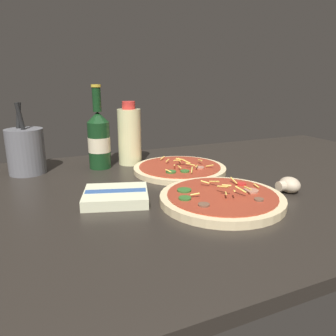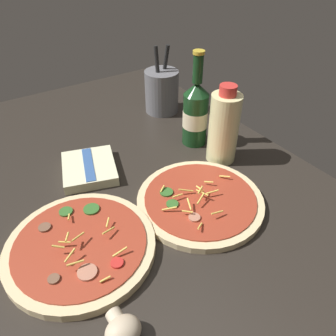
{
  "view_description": "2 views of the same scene",
  "coord_description": "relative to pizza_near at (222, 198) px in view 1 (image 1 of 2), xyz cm",
  "views": [
    {
      "loc": [
        -44.25,
        -72.48,
        30.14
      ],
      "look_at": [
        -8.74,
        7.54,
        5.55
      ],
      "focal_mm": 35.0,
      "sensor_mm": 36.0,
      "label": 1
    },
    {
      "loc": [
        37.17,
        -22.49,
        52.44
      ],
      "look_at": [
        -8.36,
        7.73,
        10.72
      ],
      "focal_mm": 35.0,
      "sensor_mm": 36.0,
      "label": 2
    }
  ],
  "objects": [
    {
      "name": "counter_slab",
      "position": [
        5.07,
        14.1,
        -2.29
      ],
      "size": [
        160.0,
        90.0,
        2.5
      ],
      "color": "#28231E",
      "rests_on": "ground"
    },
    {
      "name": "pizza_near",
      "position": [
        0.0,
        0.0,
        0.0
      ],
      "size": [
        28.07,
        28.07,
        4.96
      ],
      "color": "beige",
      "rests_on": "counter_slab"
    },
    {
      "name": "pizza_far",
      "position": [
        2.33,
        26.46,
        -0.16
      ],
      "size": [
        27.61,
        27.61,
        4.09
      ],
      "color": "beige",
      "rests_on": "counter_slab"
    },
    {
      "name": "beer_bottle",
      "position": [
        -18.44,
        40.62,
        8.07
      ],
      "size": [
        6.76,
        6.76,
        25.35
      ],
      "color": "#143819",
      "rests_on": "counter_slab"
    },
    {
      "name": "oil_bottle",
      "position": [
        -8.34,
        41.59,
        8.2
      ],
      "size": [
        7.43,
        7.43,
        20.11
      ],
      "color": "beige",
      "rests_on": "counter_slab"
    },
    {
      "name": "mushroom_left",
      "position": [
        18.75,
        -0.86,
        0.9
      ],
      "size": [
        5.84,
        5.56,
        3.89
      ],
      "color": "beige",
      "rests_on": "counter_slab"
    },
    {
      "name": "utensil_crock",
      "position": [
        -39.34,
        43.38,
        5.71
      ],
      "size": [
        10.56,
        10.56,
        20.73
      ],
      "color": "slate",
      "rests_on": "counter_slab"
    },
    {
      "name": "dish_towel",
      "position": [
        -21.56,
        10.74,
        0.17
      ],
      "size": [
        17.5,
        16.2,
        2.56
      ],
      "color": "beige",
      "rests_on": "counter_slab"
    }
  ]
}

